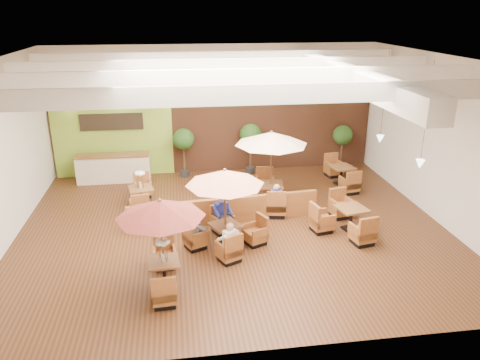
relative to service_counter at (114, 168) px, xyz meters
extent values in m
plane|color=#381E0F|center=(4.40, -5.10, -0.58)|extent=(14.00, 14.00, 0.00)
cube|color=silver|center=(4.40, 0.90, 2.17)|extent=(14.00, 0.04, 5.50)
cube|color=silver|center=(4.40, -11.10, 2.17)|extent=(14.00, 0.04, 5.50)
cube|color=silver|center=(11.40, -5.10, 2.17)|extent=(0.04, 12.00, 5.50)
cube|color=white|center=(4.40, -5.10, 4.92)|extent=(14.00, 12.00, 0.04)
cube|color=brown|center=(4.40, 0.84, 1.02)|extent=(13.90, 0.10, 3.20)
cube|color=#1E3819|center=(4.40, 0.83, 2.47)|extent=(13.90, 0.12, 0.35)
cube|color=#84AB31|center=(0.00, 0.78, 1.02)|extent=(5.00, 0.08, 3.20)
cube|color=black|center=(0.00, 0.70, 1.82)|extent=(2.60, 0.08, 0.70)
cube|color=white|center=(7.90, -5.10, 4.37)|extent=(0.60, 11.00, 0.60)
cube|color=white|center=(4.40, -9.10, 4.57)|extent=(13.60, 0.12, 0.45)
cube|color=white|center=(4.40, -6.40, 4.57)|extent=(13.60, 0.12, 0.45)
cube|color=white|center=(4.40, -3.80, 4.57)|extent=(13.60, 0.12, 0.45)
cube|color=white|center=(4.40, -1.10, 4.57)|extent=(13.60, 0.12, 0.45)
cylinder|color=black|center=(10.20, -6.10, 3.32)|extent=(0.01, 0.01, 3.20)
cone|color=white|center=(10.20, -6.10, 1.72)|extent=(0.28, 0.28, 0.28)
cylinder|color=black|center=(10.20, -3.10, 3.32)|extent=(0.01, 0.01, 3.20)
cone|color=white|center=(10.20, -3.10, 1.72)|extent=(0.28, 0.28, 0.28)
sphere|color=#FFEAC6|center=(-1.60, 0.60, 2.47)|extent=(0.14, 0.14, 0.14)
sphere|color=#FFEAC6|center=(0.40, 0.60, 2.47)|extent=(0.14, 0.14, 0.14)
sphere|color=#FFEAC6|center=(2.40, 0.60, 2.47)|extent=(0.14, 0.14, 0.14)
sphere|color=#FFEAC6|center=(4.40, 0.60, 2.47)|extent=(0.14, 0.14, 0.14)
sphere|color=#FFEAC6|center=(6.40, 0.60, 2.47)|extent=(0.14, 0.14, 0.14)
sphere|color=#FFEAC6|center=(8.40, 0.60, 2.47)|extent=(0.14, 0.14, 0.14)
sphere|color=#FFEAC6|center=(10.40, 0.60, 2.47)|extent=(0.14, 0.14, 0.14)
cube|color=beige|center=(0.00, 0.00, -0.03)|extent=(3.00, 0.70, 1.10)
cube|color=brown|center=(0.00, 0.00, 0.57)|extent=(3.00, 0.75, 0.06)
cube|color=brown|center=(4.18, -4.69, -0.13)|extent=(6.53, 0.80, 0.91)
cube|color=brown|center=(2.17, -8.22, 0.10)|extent=(0.86, 0.86, 0.06)
cylinder|color=black|center=(2.17, -8.22, -0.23)|extent=(0.10, 0.10, 0.63)
cube|color=black|center=(2.17, -8.22, -0.56)|extent=(0.46, 0.46, 0.04)
cube|color=brown|center=(2.17, -9.13, -0.30)|extent=(0.63, 0.63, 0.30)
cube|color=brown|center=(2.15, -9.37, -0.01)|extent=(0.59, 0.14, 0.67)
cube|color=brown|center=(1.90, -9.15, -0.11)|extent=(0.11, 0.53, 0.27)
cube|color=brown|center=(2.45, -9.11, -0.11)|extent=(0.11, 0.53, 0.27)
cube|color=black|center=(2.17, -9.13, -0.52)|extent=(0.56, 0.56, 0.13)
cube|color=brown|center=(2.17, -7.32, -0.30)|extent=(0.63, 0.63, 0.30)
cube|color=brown|center=(2.19, -7.07, -0.01)|extent=(0.59, 0.14, 0.67)
cube|color=brown|center=(2.45, -7.30, -0.11)|extent=(0.11, 0.53, 0.27)
cube|color=brown|center=(1.90, -7.34, -0.11)|extent=(0.11, 0.53, 0.27)
cube|color=black|center=(2.17, -7.32, -0.52)|extent=(0.56, 0.56, 0.13)
cylinder|color=brown|center=(2.17, -8.22, 0.61)|extent=(0.06, 0.06, 2.38)
cone|color=maroon|center=(2.17, -8.22, 1.61)|extent=(2.28, 2.28, 0.45)
sphere|color=brown|center=(2.17, -8.22, 1.84)|extent=(0.10, 0.10, 0.10)
cylinder|color=silver|center=(2.17, -8.22, 0.24)|extent=(0.10, 0.10, 0.22)
cube|color=brown|center=(4.01, -6.32, 0.12)|extent=(1.10, 1.10, 0.06)
cylinder|color=black|center=(4.01, -6.32, -0.22)|extent=(0.10, 0.10, 0.64)
cube|color=black|center=(4.01, -6.32, -0.56)|extent=(0.58, 0.58, 0.04)
cube|color=brown|center=(4.01, -7.25, -0.29)|extent=(0.80, 0.80, 0.31)
cube|color=brown|center=(3.90, -7.48, 0.00)|extent=(0.59, 0.34, 0.68)
cube|color=brown|center=(3.75, -7.37, -0.10)|extent=(0.29, 0.52, 0.27)
cube|color=brown|center=(4.26, -7.13, -0.10)|extent=(0.29, 0.52, 0.27)
cube|color=black|center=(4.01, -7.25, -0.51)|extent=(0.71, 0.71, 0.14)
cube|color=brown|center=(4.01, -5.40, -0.29)|extent=(0.80, 0.80, 0.31)
cube|color=brown|center=(4.11, -5.17, 0.00)|extent=(0.59, 0.34, 0.68)
cube|color=brown|center=(4.26, -5.28, -0.10)|extent=(0.29, 0.52, 0.27)
cube|color=brown|center=(3.75, -5.51, -0.10)|extent=(0.29, 0.52, 0.27)
cube|color=black|center=(4.01, -5.40, -0.51)|extent=(0.71, 0.71, 0.14)
cube|color=brown|center=(3.08, -6.32, -0.29)|extent=(0.80, 0.80, 0.31)
cube|color=brown|center=(3.31, -6.43, 0.00)|extent=(0.34, 0.59, 0.68)
cube|color=brown|center=(2.96, -6.07, -0.10)|extent=(0.52, 0.29, 0.27)
cube|color=brown|center=(3.20, -6.58, -0.10)|extent=(0.52, 0.29, 0.27)
cube|color=black|center=(3.08, -6.32, -0.51)|extent=(0.71, 0.71, 0.14)
cube|color=brown|center=(4.93, -6.32, -0.29)|extent=(0.80, 0.80, 0.31)
cube|color=brown|center=(4.70, -6.22, 0.00)|extent=(0.34, 0.59, 0.68)
cube|color=brown|center=(5.05, -6.58, -0.10)|extent=(0.52, 0.29, 0.27)
cube|color=brown|center=(4.82, -6.07, -0.10)|extent=(0.52, 0.29, 0.27)
cube|color=black|center=(4.93, -6.32, -0.51)|extent=(0.71, 0.71, 0.14)
cylinder|color=brown|center=(4.01, -6.32, 0.64)|extent=(0.06, 0.06, 2.44)
cone|color=tan|center=(4.01, -6.32, 1.68)|extent=(2.34, 2.34, 0.45)
sphere|color=brown|center=(4.01, -6.32, 1.91)|extent=(0.10, 0.10, 0.10)
cube|color=brown|center=(6.00, -3.34, 0.20)|extent=(1.07, 1.07, 0.07)
cylinder|color=black|center=(6.00, -3.34, -0.18)|extent=(0.11, 0.11, 0.72)
cube|color=black|center=(6.00, -3.34, -0.56)|extent=(0.57, 0.57, 0.04)
cube|color=brown|center=(6.00, -4.38, -0.25)|extent=(0.78, 0.78, 0.35)
cube|color=brown|center=(6.05, -4.66, 0.07)|extent=(0.69, 0.22, 0.77)
cube|color=brown|center=(5.69, -4.33, -0.04)|extent=(0.19, 0.61, 0.31)
cube|color=brown|center=(6.32, -4.44, -0.04)|extent=(0.19, 0.61, 0.31)
cube|color=black|center=(6.00, -4.38, -0.51)|extent=(0.70, 0.70, 0.15)
cube|color=brown|center=(6.00, -2.31, -0.25)|extent=(0.78, 0.78, 0.35)
cube|color=brown|center=(5.95, -2.02, 0.07)|extent=(0.69, 0.22, 0.77)
cube|color=brown|center=(6.32, -2.36, -0.04)|extent=(0.19, 0.61, 0.31)
cube|color=brown|center=(5.69, -2.25, -0.04)|extent=(0.19, 0.61, 0.31)
cube|color=black|center=(6.00, -2.31, -0.51)|extent=(0.70, 0.70, 0.15)
cube|color=brown|center=(4.96, -3.34, -0.25)|extent=(0.78, 0.78, 0.35)
cube|color=brown|center=(5.24, -3.30, 0.07)|extent=(0.22, 0.69, 0.77)
cube|color=brown|center=(5.02, -3.03, -0.04)|extent=(0.61, 0.19, 0.31)
cube|color=brown|center=(4.91, -3.66, -0.04)|extent=(0.61, 0.19, 0.31)
cube|color=black|center=(4.96, -3.34, -0.51)|extent=(0.70, 0.70, 0.15)
cylinder|color=brown|center=(6.00, -3.34, 0.78)|extent=(0.06, 0.06, 2.73)
cone|color=beige|center=(6.00, -3.34, 1.97)|extent=(2.63, 2.63, 0.45)
sphere|color=brown|center=(6.00, -3.34, 2.20)|extent=(0.10, 0.10, 0.10)
cube|color=brown|center=(1.28, -2.87, 0.13)|extent=(0.99, 0.99, 0.06)
cylinder|color=black|center=(1.28, -2.87, -0.22)|extent=(0.10, 0.10, 0.66)
cube|color=black|center=(1.28, -2.87, -0.56)|extent=(0.53, 0.53, 0.04)
cube|color=brown|center=(1.28, -3.81, -0.29)|extent=(0.72, 0.72, 0.32)
cube|color=brown|center=(1.23, -4.07, 0.01)|extent=(0.62, 0.22, 0.69)
cube|color=brown|center=(1.00, -3.87, -0.09)|extent=(0.19, 0.55, 0.28)
cube|color=brown|center=(1.56, -3.76, -0.09)|extent=(0.19, 0.55, 0.28)
cube|color=black|center=(1.28, -3.81, -0.51)|extent=(0.64, 0.64, 0.14)
cube|color=brown|center=(1.28, -1.93, -0.29)|extent=(0.72, 0.72, 0.32)
cube|color=brown|center=(1.33, -1.67, 0.01)|extent=(0.62, 0.22, 0.69)
cube|color=brown|center=(1.56, -1.87, -0.09)|extent=(0.19, 0.55, 0.28)
cube|color=brown|center=(1.00, -1.98, -0.09)|extent=(0.19, 0.55, 0.28)
cube|color=black|center=(1.28, -1.93, -0.51)|extent=(0.64, 0.64, 0.14)
cylinder|color=silver|center=(1.28, -2.87, 0.27)|extent=(0.10, 0.10, 0.22)
cube|color=brown|center=(8.22, -5.78, 0.17)|extent=(1.05, 1.05, 0.06)
cylinder|color=black|center=(8.22, -5.78, -0.19)|extent=(0.10, 0.10, 0.69)
cube|color=black|center=(8.22, -5.78, -0.56)|extent=(0.56, 0.56, 0.04)
cube|color=brown|center=(8.22, -6.77, -0.27)|extent=(0.77, 0.77, 0.34)
cube|color=brown|center=(8.17, -7.04, 0.05)|extent=(0.66, 0.23, 0.73)
cube|color=brown|center=(7.93, -6.84, -0.06)|extent=(0.20, 0.58, 0.29)
cube|color=brown|center=(8.52, -6.71, -0.06)|extent=(0.20, 0.58, 0.29)
cube|color=black|center=(8.22, -6.77, -0.51)|extent=(0.68, 0.68, 0.15)
cube|color=brown|center=(8.22, -4.78, -0.27)|extent=(0.77, 0.77, 0.34)
cube|color=brown|center=(8.28, -4.51, 0.05)|extent=(0.66, 0.23, 0.73)
cube|color=brown|center=(8.52, -4.72, -0.06)|extent=(0.20, 0.58, 0.29)
cube|color=brown|center=(7.93, -4.84, -0.06)|extent=(0.20, 0.58, 0.29)
cube|color=black|center=(8.22, -4.78, -0.51)|extent=(0.68, 0.68, 0.15)
cube|color=brown|center=(7.23, -5.78, -0.27)|extent=(0.77, 0.77, 0.34)
cube|color=brown|center=(7.49, -5.83, 0.05)|extent=(0.23, 0.66, 0.73)
cube|color=brown|center=(7.17, -5.48, -0.06)|extent=(0.58, 0.20, 0.29)
cube|color=brown|center=(7.29, -6.08, -0.06)|extent=(0.58, 0.20, 0.29)
cube|color=black|center=(7.23, -5.78, -0.51)|extent=(0.68, 0.68, 0.15)
cube|color=brown|center=(9.35, -1.68, 0.16)|extent=(1.02, 1.02, 0.06)
cylinder|color=black|center=(9.35, -1.68, -0.20)|extent=(0.10, 0.10, 0.68)
cube|color=black|center=(9.35, -1.68, -0.56)|extent=(0.54, 0.54, 0.04)
cube|color=brown|center=(9.35, -2.67, -0.27)|extent=(0.75, 0.75, 0.33)
cube|color=brown|center=(9.30, -2.93, 0.04)|extent=(0.65, 0.21, 0.73)
cube|color=brown|center=(9.05, -2.72, -0.06)|extent=(0.18, 0.58, 0.29)
cube|color=brown|center=(9.64, -2.61, -0.06)|extent=(0.18, 0.58, 0.29)
cube|color=black|center=(9.35, -2.67, -0.51)|extent=(0.66, 0.66, 0.15)
cube|color=brown|center=(9.35, -0.70, -0.27)|extent=(0.75, 0.75, 0.33)
cube|color=brown|center=(9.39, -0.43, 0.04)|extent=(0.65, 0.21, 0.73)
cube|color=brown|center=(9.64, -0.64, -0.06)|extent=(0.18, 0.58, 0.29)
cube|color=brown|center=(9.05, -0.75, -0.06)|extent=(0.18, 0.58, 0.29)
cube|color=black|center=(9.35, -0.70, -0.51)|extent=(0.66, 0.66, 0.15)
cylinder|color=black|center=(2.95, 0.20, -0.44)|extent=(0.38, 0.38, 0.29)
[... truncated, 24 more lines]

